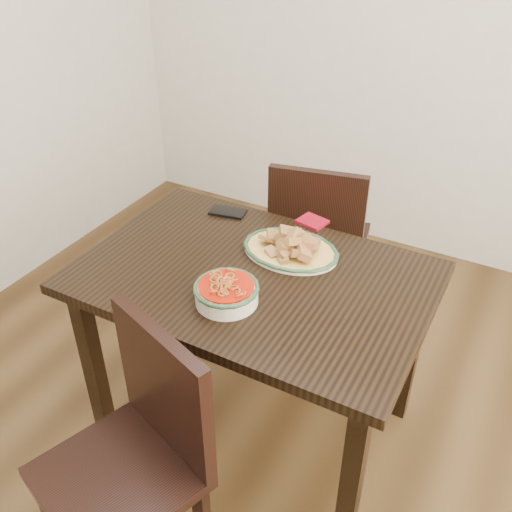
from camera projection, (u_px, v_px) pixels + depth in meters
The scene contains 9 objects.
floor at pixel (264, 451), 2.26m from camera, with size 3.50×3.50×0.00m, color #3A2612.
wall_back at pixel (432, 20), 2.80m from camera, with size 3.50×0.10×2.60m, color silver.
dining_table at pixel (253, 295), 2.03m from camera, with size 1.21×0.81×0.75m.
chair_far at pixel (318, 238), 2.64m from camera, with size 0.50×0.50×0.89m.
chair_near at pixel (139, 447), 1.68m from camera, with size 0.54×0.54×0.89m.
fish_plate at pixel (291, 243), 2.06m from camera, with size 0.36×0.28×0.11m.
noodle_bowl at pixel (226, 291), 1.83m from camera, with size 0.22×0.22×0.08m.
smartphone at pixel (228, 212), 2.32m from camera, with size 0.14×0.08×0.01m, color black.
napkin at pixel (312, 222), 2.26m from camera, with size 0.11×0.09×0.01m, color maroon.
Camera 1 is at (0.66, -1.28, 1.91)m, focal length 40.00 mm.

